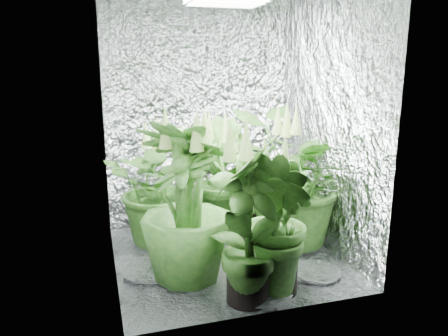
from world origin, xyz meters
TOP-DOWN VIEW (x-y plane):
  - ground at (0.00, 0.00)m, footprint 1.60×1.60m
  - walls at (0.00, 0.00)m, footprint 1.62×1.62m
  - plant_a at (-0.40, 0.37)m, footprint 0.90×0.90m
  - plant_b at (0.29, 0.33)m, footprint 0.57×0.57m
  - plant_c at (0.08, 0.48)m, footprint 0.63×0.63m
  - plant_d at (-0.35, -0.29)m, footprint 0.83×0.83m
  - plant_e at (0.53, -0.01)m, footprint 0.96×0.96m
  - plant_f at (-0.05, -0.64)m, footprint 0.76×0.76m
  - plant_g at (0.16, -0.59)m, footprint 0.55×0.55m
  - circulation_fan at (0.59, 0.57)m, footprint 0.20×0.32m
  - plant_label at (0.00, -0.67)m, footprint 0.06×0.03m

SIDE VIEW (x-z plane):
  - ground at x=0.00m, z-range 0.00..0.00m
  - circulation_fan at x=0.59m, z-range -0.03..0.35m
  - plant_label at x=0.00m, z-range 0.26..0.34m
  - plant_b at x=0.29m, z-range -0.04..0.82m
  - plant_g at x=0.16m, z-range -0.04..0.95m
  - plant_c at x=0.08m, z-range -0.04..1.00m
  - plant_a at x=-0.40m, z-range -0.03..0.99m
  - plant_f at x=-0.05m, z-range -0.04..1.08m
  - plant_d at x=-0.35m, z-range -0.04..1.12m
  - plant_e at x=0.53m, z-range -0.02..1.11m
  - walls at x=0.00m, z-range 0.00..2.00m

